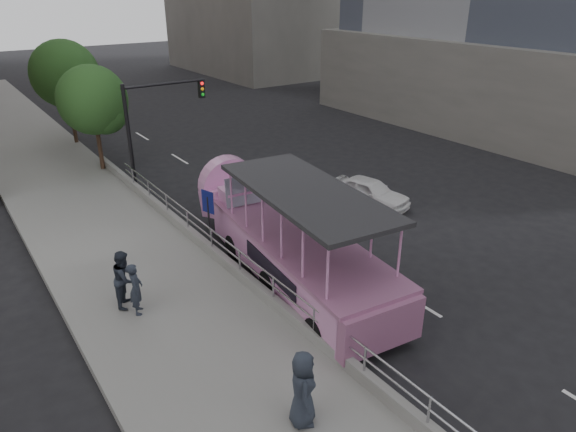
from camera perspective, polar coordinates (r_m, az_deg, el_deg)
name	(u,v)px	position (r m, az deg, el deg)	size (l,w,h in m)	color
ground	(350,283)	(17.77, 6.87, -7.44)	(160.00, 160.00, 0.00)	black
sidewalk	(92,220)	(23.38, -20.97, -0.41)	(5.50, 80.00, 0.30)	gray
kerb_wall	(240,274)	(17.32, -5.32, -6.41)	(0.24, 30.00, 0.36)	#9A9995
guardrail	(240,256)	(16.99, -5.40, -4.49)	(0.07, 22.00, 0.71)	#B1B0B5
duck_boat	(283,237)	(17.74, -0.53, -2.36)	(3.82, 11.06, 3.60)	black
car	(369,192)	(23.72, 9.03, 2.65)	(1.54, 3.81, 1.30)	white
pedestrian_near	(136,289)	(15.91, -16.55, -7.75)	(0.60, 0.40, 1.65)	#282F3B
pedestrian_mid	(125,278)	(16.35, -17.67, -6.61)	(0.89, 0.69, 1.83)	#282F3B
pedestrian_far	(303,389)	(11.84, 1.63, -18.64)	(0.92, 0.60, 1.88)	#282F3B
parking_sign	(209,215)	(18.86, -8.80, 0.09)	(0.19, 0.57, 2.60)	black
traffic_signal	(152,118)	(25.72, -14.92, 10.51)	(4.20, 0.32, 5.20)	black
street_tree_near	(95,103)	(28.38, -20.63, 11.71)	(3.52, 3.52, 5.72)	#382319
street_tree_far	(67,76)	(34.09, -23.33, 14.05)	(3.97, 3.97, 6.45)	#382319
tower_podium	(558,74)	(45.95, 27.80, 13.81)	(26.00, 26.00, 6.00)	gray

